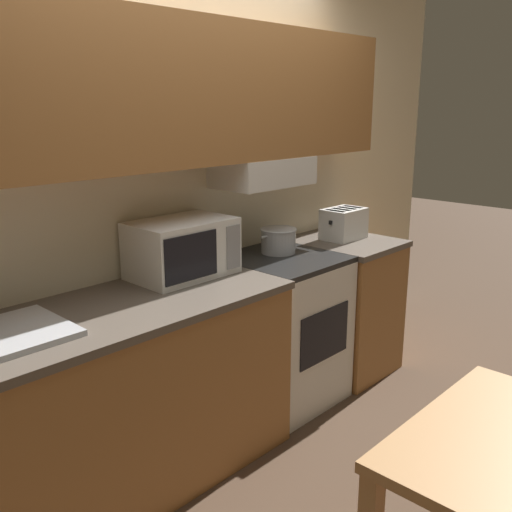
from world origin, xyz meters
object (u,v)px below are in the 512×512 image
Objects in this scene: stove_range at (281,328)px; cooking_pot at (278,240)px; microwave at (182,248)px; toaster at (344,224)px.

cooking_pot is (0.05, 0.08, 0.52)m from stove_range.
toaster is at bearing -5.51° from microwave.
microwave reaches higher than stove_range.
cooking_pot is 0.57× the size of microwave.
microwave is at bearing 175.83° from cooking_pot.
toaster is at bearing -7.12° from cooking_pot.
toaster reaches higher than cooking_pot.
stove_range is 0.87m from microwave.
microwave is 1.79× the size of toaster.
toaster is at bearing 0.88° from stove_range.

